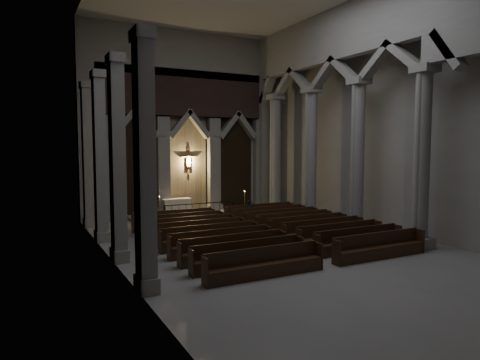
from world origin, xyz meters
The scene contains 11 objects.
room centered at (0.00, 0.00, 7.60)m, with size 24.00×24.10×12.00m.
sanctuary_wall centered at (0.00, 11.54, 6.62)m, with size 14.00×0.77×12.00m.
right_arcade centered at (5.50, 1.33, 7.83)m, with size 1.00×24.00×12.00m.
left_pilasters centered at (-6.75, 3.50, 3.91)m, with size 0.60×13.00×8.03m.
sanctuary_step centered at (0.00, 10.60, 0.07)m, with size 8.50×2.60×0.15m, color gray.
altar centered at (-1.10, 11.05, 0.63)m, with size 1.89×0.76×0.96m.
altar_rail centered at (0.00, 9.71, 0.62)m, with size 4.73×0.09×0.93m.
candle_stand_left centered at (-2.61, 9.80, 0.40)m, with size 0.25×0.25×1.47m.
candle_stand_right centered at (3.13, 9.51, 0.42)m, with size 0.26×0.26×1.55m.
pews centered at (0.00, 1.92, 0.34)m, with size 10.01×10.18×1.03m.
worshipper centered at (1.99, 6.73, 0.66)m, with size 0.48×0.31×1.31m, color black.
Camera 1 is at (-10.17, -15.41, 4.55)m, focal length 32.00 mm.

